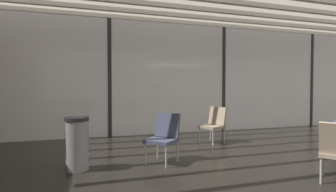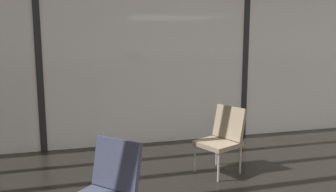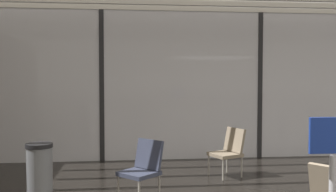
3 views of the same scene
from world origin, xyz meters
The scene contains 7 objects.
glass_curtain_wall centered at (0.00, 5.20, 1.62)m, with size 14.00×0.08×3.24m, color silver.
window_mullion_0 centered at (-3.50, 5.20, 1.62)m, with size 0.10×0.12×3.24m, color black.
window_mullion_1 centered at (0.00, 5.20, 1.62)m, with size 0.10×0.12×3.24m, color black.
parked_airplane centered at (1.60, 10.16, 2.21)m, with size 12.77×4.42×4.42m.
lounge_chair_1 centered at (-2.74, 2.44, 0.49)m, with size 0.71×0.71×0.87m.
lounge_chair_2 centered at (-1.12, 3.63, 0.49)m, with size 0.67×0.65×0.87m.
trash_bin centered at (-4.21, 2.41, 0.43)m, with size 0.38×0.38×0.86m.
Camera 3 is at (-2.98, -3.17, 1.78)m, focal length 41.14 mm.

